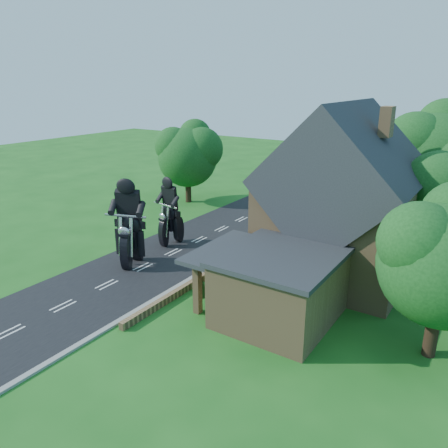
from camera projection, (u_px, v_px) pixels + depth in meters
The scene contains 17 objects.
ground at pixel (143, 267), 27.67m from camera, with size 120.00×120.00×0.00m, color #195819.
road at pixel (143, 267), 27.67m from camera, with size 7.00×80.00×0.02m, color black.
kerb at pixel (188, 280), 25.74m from camera, with size 0.30×80.00×0.12m, color gray.
garden_wall at pixel (242, 254), 29.31m from camera, with size 0.30×22.00×0.40m, color #92714A.
house at pixel (342, 205), 25.56m from camera, with size 9.54×8.64×10.24m.
annex at pixel (278, 285), 21.31m from camera, with size 7.05×5.94×3.44m.
tree_behind_house at pixel (443, 155), 31.05m from camera, with size 7.81×7.20×10.08m.
tree_behind_left at pixel (362, 153), 35.14m from camera, with size 6.94×6.40×9.16m.
tree_far_road at pixel (191, 152), 40.91m from camera, with size 6.08×5.60×7.84m.
shrub_a at pixel (201, 286), 23.93m from camera, with size 0.90×0.90×1.10m, color black.
shrub_b at pixel (226, 270), 25.91m from camera, with size 0.90×0.90×1.10m, color black.
shrub_c at pixel (247, 257), 27.89m from camera, with size 0.90×0.90×1.10m, color black.
shrub_d at pixel (282, 235), 31.84m from camera, with size 0.90×0.90×1.10m, color black.
shrub_e at pixel (296, 226), 33.82m from camera, with size 0.90×0.90×1.10m, color black.
shrub_f at pixel (309, 218), 35.80m from camera, with size 0.90×0.90×1.10m, color black.
motorcycle_lead at pixel (132, 253), 27.74m from camera, with size 0.46×1.84×1.71m, color black, non-canonical shape.
motorcycle_follow at pixel (171, 235), 31.31m from camera, with size 0.41×1.60×1.49m, color black, non-canonical shape.
Camera 1 is at (18.33, -18.33, 11.31)m, focal length 35.00 mm.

